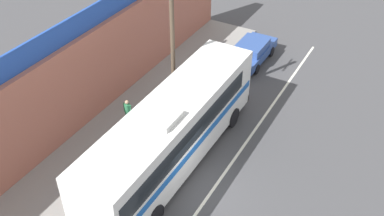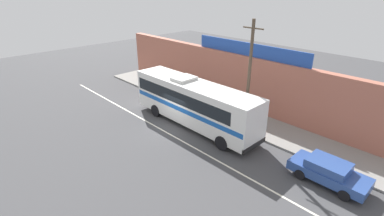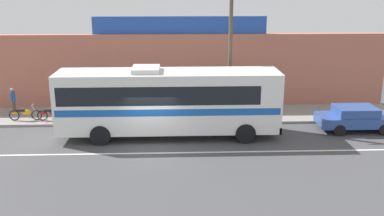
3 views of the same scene
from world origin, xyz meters
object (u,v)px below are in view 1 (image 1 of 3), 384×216
Objects in this scene: pedestrian_by_curb at (128,111)px; utility_pole at (172,40)px; parked_car at (252,51)px; intercity_bus at (172,131)px.

utility_pole is at bearing -30.29° from pedestrian_by_curb.
utility_pole reaches higher than parked_car.
utility_pole is 5.21× the size of pedestrian_by_curb.
intercity_bus is 10.54m from parked_car.
pedestrian_by_curb is (-9.23, 2.88, 0.31)m from parked_car.
pedestrian_by_curb is at bearing 162.66° from parked_car.
parked_car is 9.67m from pedestrian_by_curb.
intercity_bus is 7.32× the size of pedestrian_by_curb.
pedestrian_by_curb is at bearing 70.50° from intercity_bus.
parked_car is at bearing 3.00° from intercity_bus.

